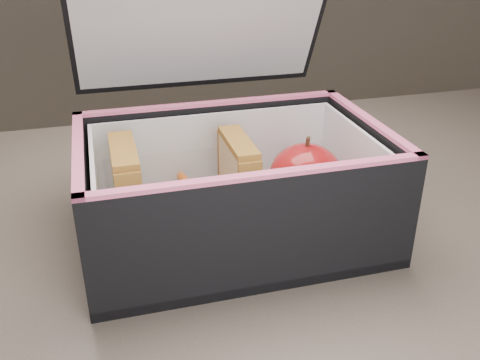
# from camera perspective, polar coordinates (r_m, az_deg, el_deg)

# --- Properties ---
(kitchen_table) EXTENTS (1.20, 0.80, 0.75)m
(kitchen_table) POSITION_cam_1_polar(r_m,az_deg,el_deg) (0.69, 3.46, -11.04)
(kitchen_table) COLOR brown
(kitchen_table) RESTS_ON ground
(lunch_bag) EXTENTS (0.32, 0.31, 0.31)m
(lunch_bag) POSITION_cam_1_polar(r_m,az_deg,el_deg) (0.58, -0.83, 0.12)
(lunch_bag) COLOR black
(lunch_bag) RESTS_ON kitchen_table
(plastic_tub) EXTENTS (0.16, 0.12, 0.07)m
(plastic_tub) POSITION_cam_1_polar(r_m,az_deg,el_deg) (0.58, -5.87, -2.26)
(plastic_tub) COLOR white
(plastic_tub) RESTS_ON lunch_bag
(sandwich_left) EXTENTS (0.03, 0.09, 0.10)m
(sandwich_left) POSITION_cam_1_polar(r_m,az_deg,el_deg) (0.57, -11.92, -1.25)
(sandwich_left) COLOR tan
(sandwich_left) RESTS_ON plastic_tub
(sandwich_right) EXTENTS (0.02, 0.09, 0.10)m
(sandwich_right) POSITION_cam_1_polar(r_m,az_deg,el_deg) (0.58, -0.17, -0.02)
(sandwich_right) COLOR tan
(sandwich_right) RESTS_ON plastic_tub
(carrot_sticks) EXTENTS (0.05, 0.14, 0.03)m
(carrot_sticks) POSITION_cam_1_polar(r_m,az_deg,el_deg) (0.59, -5.70, -3.34)
(carrot_sticks) COLOR #D95C18
(carrot_sticks) RESTS_ON plastic_tub
(paper_napkin) EXTENTS (0.08, 0.08, 0.01)m
(paper_napkin) POSITION_cam_1_polar(r_m,az_deg,el_deg) (0.63, 6.89, -3.26)
(paper_napkin) COLOR white
(paper_napkin) RESTS_ON lunch_bag
(red_apple) EXTENTS (0.09, 0.09, 0.09)m
(red_apple) POSITION_cam_1_polar(r_m,az_deg,el_deg) (0.61, 7.01, 0.33)
(red_apple) COLOR maroon
(red_apple) RESTS_ON paper_napkin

